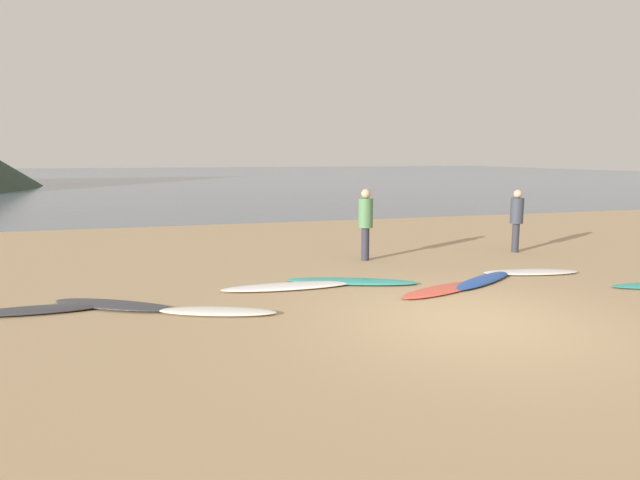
% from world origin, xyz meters
% --- Properties ---
extents(ground_plane, '(120.00, 120.00, 0.20)m').
position_xyz_m(ground_plane, '(0.00, 10.00, -0.10)').
color(ground_plane, tan).
rests_on(ground_plane, ground).
extents(ocean_water, '(140.00, 100.00, 0.01)m').
position_xyz_m(ocean_water, '(0.00, 63.17, 0.00)').
color(ocean_water, slate).
rests_on(ocean_water, ground).
extents(surfboard_0, '(2.11, 0.50, 0.09)m').
position_xyz_m(surfboard_0, '(-6.45, 2.40, 0.05)').
color(surfboard_0, '#333338').
rests_on(surfboard_0, ground).
extents(surfboard_1, '(2.21, 1.65, 0.09)m').
position_xyz_m(surfboard_1, '(-5.27, 2.38, 0.04)').
color(surfboard_1, '#333338').
rests_on(surfboard_1, ground).
extents(surfboard_2, '(1.97, 1.12, 0.09)m').
position_xyz_m(surfboard_2, '(-3.65, 1.48, 0.05)').
color(surfboard_2, silver).
rests_on(surfboard_2, ground).
extents(surfboard_3, '(2.54, 0.66, 0.09)m').
position_xyz_m(surfboard_3, '(-2.19, 2.82, 0.05)').
color(surfboard_3, white).
rests_on(surfboard_3, ground).
extents(surfboard_4, '(2.62, 1.51, 0.08)m').
position_xyz_m(surfboard_4, '(-0.86, 2.89, 0.04)').
color(surfboard_4, teal).
rests_on(surfboard_4, ground).
extents(surfboard_5, '(2.15, 1.27, 0.07)m').
position_xyz_m(surfboard_5, '(0.54, 1.79, 0.03)').
color(surfboard_5, '#D84C38').
rests_on(surfboard_5, ground).
extents(surfboard_6, '(2.13, 1.53, 0.09)m').
position_xyz_m(surfboard_6, '(1.68, 2.21, 0.05)').
color(surfboard_6, '#1E479E').
rests_on(surfboard_6, ground).
extents(surfboard_7, '(2.14, 1.00, 0.08)m').
position_xyz_m(surfboard_7, '(3.12, 2.63, 0.04)').
color(surfboard_7, silver).
rests_on(surfboard_7, ground).
extents(person_0, '(0.35, 0.35, 1.73)m').
position_xyz_m(person_0, '(0.28, 5.10, 1.02)').
color(person_0, '#2D2D38').
rests_on(person_0, ground).
extents(person_1, '(0.33, 0.33, 1.64)m').
position_xyz_m(person_1, '(4.48, 5.05, 0.97)').
color(person_1, '#2D2D38').
rests_on(person_1, ground).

